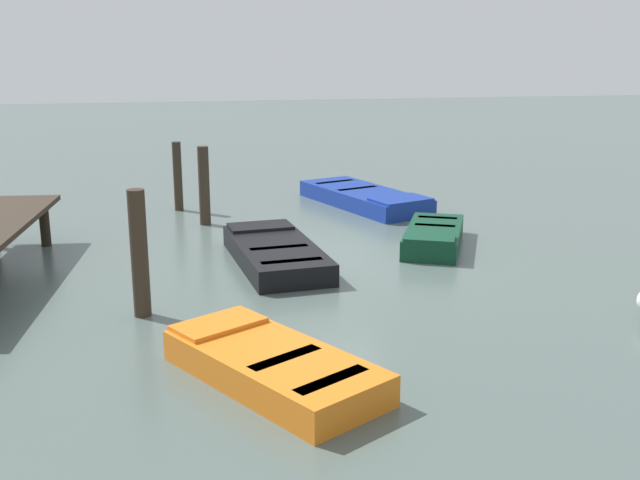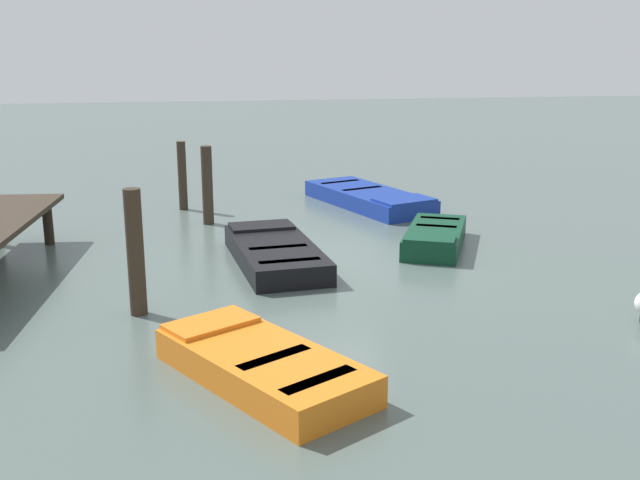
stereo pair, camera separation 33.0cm
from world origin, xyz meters
name	(u,v)px [view 2 (the right image)]	position (x,y,z in m)	size (l,w,h in m)	color
ground_plane	(320,257)	(0.00, 0.00, 0.00)	(80.00, 80.00, 0.00)	#4C5B56
rowboat_blue	(369,198)	(4.48, -2.03, 0.22)	(4.26, 2.78, 0.46)	navy
rowboat_orange	(262,364)	(-5.34, 1.64, 0.22)	(3.25, 2.68, 0.46)	orange
rowboat_dark_green	(435,237)	(0.35, -2.44, 0.22)	(2.85, 2.05, 0.46)	#0C3823
rowboat_black	(275,252)	(-0.26, 0.91, 0.22)	(3.50, 1.75, 0.46)	black
mooring_piling_far_left	(135,253)	(-2.65, 3.29, 0.99)	(0.26, 0.26, 1.97)	#33281E
mooring_piling_mid_left	(207,185)	(3.20, 2.06, 0.90)	(0.25, 0.25, 1.80)	#33281E
mooring_piling_center	(182,176)	(4.85, 2.64, 0.85)	(0.22, 0.22, 1.70)	#33281E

